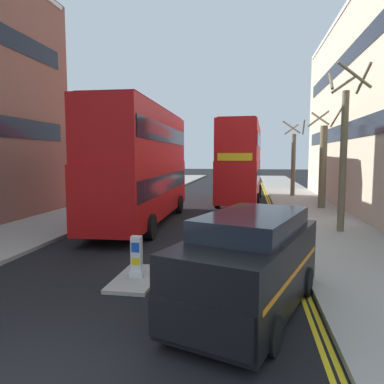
% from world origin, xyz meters
% --- Properties ---
extents(sidewalk_right, '(4.00, 80.00, 0.14)m').
position_xyz_m(sidewalk_right, '(6.50, 16.00, 0.07)').
color(sidewalk_right, '#9E9991').
rests_on(sidewalk_right, ground).
extents(sidewalk_left, '(4.00, 80.00, 0.14)m').
position_xyz_m(sidewalk_left, '(-6.50, 16.00, 0.07)').
color(sidewalk_left, '#9E9991').
rests_on(sidewalk_left, ground).
extents(kerb_line_outer, '(0.10, 56.00, 0.01)m').
position_xyz_m(kerb_line_outer, '(4.40, 14.00, 0.00)').
color(kerb_line_outer, yellow).
rests_on(kerb_line_outer, ground).
extents(kerb_line_inner, '(0.10, 56.00, 0.01)m').
position_xyz_m(kerb_line_inner, '(4.24, 14.00, 0.00)').
color(kerb_line_inner, yellow).
rests_on(kerb_line_inner, ground).
extents(traffic_island, '(1.10, 2.20, 0.10)m').
position_xyz_m(traffic_island, '(0.00, 4.93, 0.05)').
color(traffic_island, '#9E9991').
rests_on(traffic_island, ground).
extents(keep_left_bollard, '(0.36, 0.28, 1.11)m').
position_xyz_m(keep_left_bollard, '(0.00, 4.93, 0.61)').
color(keep_left_bollard, silver).
rests_on(keep_left_bollard, traffic_island).
extents(double_decker_bus_away, '(3.01, 10.87, 5.64)m').
position_xyz_m(double_decker_bus_away, '(-2.28, 12.87, 3.03)').
color(double_decker_bus_away, '#B20F0F').
rests_on(double_decker_bus_away, ground).
extents(double_decker_bus_oncoming, '(3.12, 10.90, 5.64)m').
position_xyz_m(double_decker_bus_oncoming, '(2.29, 21.90, 3.03)').
color(double_decker_bus_oncoming, red).
rests_on(double_decker_bus_oncoming, ground).
extents(taxi_minivan, '(3.33, 5.16, 2.12)m').
position_xyz_m(taxi_minivan, '(2.97, 3.40, 1.07)').
color(taxi_minivan, black).
rests_on(taxi_minivan, ground).
extents(street_tree_near, '(1.80, 1.77, 6.03)m').
position_xyz_m(street_tree_near, '(6.37, 25.90, 2.94)').
color(street_tree_near, '#6B6047').
rests_on(street_tree_near, sidewalk_right).
extents(street_tree_mid, '(1.56, 1.64, 6.89)m').
position_xyz_m(street_tree_mid, '(6.81, 11.80, 3.59)').
color(street_tree_mid, '#6B6047').
rests_on(street_tree_mid, sidewalk_right).
extents(street_tree_far, '(1.88, 1.79, 6.11)m').
position_xyz_m(street_tree_far, '(7.35, 18.96, 2.86)').
color(street_tree_far, '#6B6047').
rests_on(street_tree_far, sidewalk_right).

